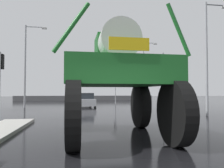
{
  "coord_description": "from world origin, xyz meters",
  "views": [
    {
      "loc": [
        -1.08,
        -3.93,
        1.64
      ],
      "look_at": [
        0.25,
        5.1,
        1.97
      ],
      "focal_mm": 35.0,
      "sensor_mm": 36.0,
      "label": 1
    }
  ],
  "objects_px": {
    "sedan_ahead": "(85,100)",
    "streetlight_far_left": "(27,61)",
    "traffic_signal_far_left": "(115,84)",
    "streetlight_near_right": "(208,52)",
    "traffic_signal_near_left": "(1,71)",
    "streetlight_far_right": "(145,69)",
    "traffic_signal_near_right": "(162,71)",
    "oversize_sprayer": "(115,78)"
  },
  "relations": [
    {
      "from": "traffic_signal_near_left",
      "to": "traffic_signal_near_right",
      "type": "relative_size",
      "value": 0.95
    },
    {
      "from": "sedan_ahead",
      "to": "traffic_signal_near_left",
      "type": "bearing_deg",
      "value": 148.1
    },
    {
      "from": "oversize_sprayer",
      "to": "traffic_signal_near_right",
      "type": "bearing_deg",
      "value": -38.57
    },
    {
      "from": "oversize_sprayer",
      "to": "traffic_signal_far_left",
      "type": "bearing_deg",
      "value": -10.39
    },
    {
      "from": "traffic_signal_near_right",
      "to": "streetlight_far_right",
      "type": "relative_size",
      "value": 0.48
    },
    {
      "from": "traffic_signal_near_right",
      "to": "traffic_signal_far_left",
      "type": "relative_size",
      "value": 1.1
    },
    {
      "from": "oversize_sprayer",
      "to": "streetlight_far_left",
      "type": "height_order",
      "value": "streetlight_far_left"
    },
    {
      "from": "streetlight_far_left",
      "to": "streetlight_far_right",
      "type": "bearing_deg",
      "value": 20.06
    },
    {
      "from": "sedan_ahead",
      "to": "streetlight_far_left",
      "type": "height_order",
      "value": "streetlight_far_left"
    },
    {
      "from": "streetlight_far_left",
      "to": "streetlight_far_right",
      "type": "height_order",
      "value": "streetlight_far_left"
    },
    {
      "from": "traffic_signal_near_left",
      "to": "streetlight_far_right",
      "type": "relative_size",
      "value": 0.45
    },
    {
      "from": "oversize_sprayer",
      "to": "traffic_signal_far_left",
      "type": "relative_size",
      "value": 1.55
    },
    {
      "from": "traffic_signal_near_right",
      "to": "traffic_signal_far_left",
      "type": "distance_m",
      "value": 17.13
    },
    {
      "from": "sedan_ahead",
      "to": "traffic_signal_far_left",
      "type": "xyz_separation_m",
      "value": [
        4.35,
        6.13,
        1.97
      ]
    },
    {
      "from": "traffic_signal_near_left",
      "to": "streetlight_far_left",
      "type": "distance_m",
      "value": 10.76
    },
    {
      "from": "oversize_sprayer",
      "to": "traffic_signal_near_right",
      "type": "relative_size",
      "value": 1.41
    },
    {
      "from": "oversize_sprayer",
      "to": "streetlight_far_left",
      "type": "distance_m",
      "value": 17.02
    },
    {
      "from": "oversize_sprayer",
      "to": "traffic_signal_near_left",
      "type": "height_order",
      "value": "oversize_sprayer"
    },
    {
      "from": "traffic_signal_far_left",
      "to": "streetlight_far_right",
      "type": "relative_size",
      "value": 0.43
    },
    {
      "from": "streetlight_near_right",
      "to": "streetlight_far_left",
      "type": "distance_m",
      "value": 17.13
    },
    {
      "from": "sedan_ahead",
      "to": "traffic_signal_near_left",
      "type": "distance_m",
      "value": 12.22
    },
    {
      "from": "traffic_signal_near_right",
      "to": "oversize_sprayer",
      "type": "bearing_deg",
      "value": -127.45
    },
    {
      "from": "traffic_signal_near_left",
      "to": "traffic_signal_near_right",
      "type": "height_order",
      "value": "traffic_signal_near_right"
    },
    {
      "from": "sedan_ahead",
      "to": "traffic_signal_near_right",
      "type": "relative_size",
      "value": 1.06
    },
    {
      "from": "traffic_signal_far_left",
      "to": "streetlight_near_right",
      "type": "height_order",
      "value": "streetlight_near_right"
    },
    {
      "from": "traffic_signal_near_left",
      "to": "streetlight_near_right",
      "type": "height_order",
      "value": "streetlight_near_right"
    },
    {
      "from": "sedan_ahead",
      "to": "traffic_signal_far_left",
      "type": "distance_m",
      "value": 7.77
    },
    {
      "from": "streetlight_far_right",
      "to": "oversize_sprayer",
      "type": "bearing_deg",
      "value": -109.8
    },
    {
      "from": "traffic_signal_near_right",
      "to": "streetlight_far_left",
      "type": "distance_m",
      "value": 14.95
    },
    {
      "from": "streetlight_near_right",
      "to": "streetlight_far_right",
      "type": "height_order",
      "value": "streetlight_far_right"
    },
    {
      "from": "streetlight_near_right",
      "to": "streetlight_far_right",
      "type": "bearing_deg",
      "value": 89.92
    },
    {
      "from": "traffic_signal_near_right",
      "to": "streetlight_far_left",
      "type": "xyz_separation_m",
      "value": [
        -10.46,
        10.53,
        1.82
      ]
    },
    {
      "from": "oversize_sprayer",
      "to": "traffic_signal_far_left",
      "type": "height_order",
      "value": "oversize_sprayer"
    },
    {
      "from": "traffic_signal_near_left",
      "to": "traffic_signal_near_right",
      "type": "distance_m",
      "value": 9.42
    },
    {
      "from": "oversize_sprayer",
      "to": "streetlight_near_right",
      "type": "distance_m",
      "value": 9.6
    },
    {
      "from": "sedan_ahead",
      "to": "traffic_signal_near_left",
      "type": "relative_size",
      "value": 1.11
    },
    {
      "from": "traffic_signal_near_left",
      "to": "streetlight_near_right",
      "type": "bearing_deg",
      "value": 3.6
    },
    {
      "from": "traffic_signal_near_right",
      "to": "streetlight_far_right",
      "type": "height_order",
      "value": "streetlight_far_right"
    },
    {
      "from": "sedan_ahead",
      "to": "streetlight_far_left",
      "type": "bearing_deg",
      "value": 86.67
    },
    {
      "from": "traffic_signal_near_right",
      "to": "traffic_signal_near_left",
      "type": "bearing_deg",
      "value": 179.98
    },
    {
      "from": "sedan_ahead",
      "to": "streetlight_near_right",
      "type": "height_order",
      "value": "streetlight_near_right"
    },
    {
      "from": "traffic_signal_far_left",
      "to": "streetlight_far_right",
      "type": "bearing_deg",
      "value": -20.6
    }
  ]
}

